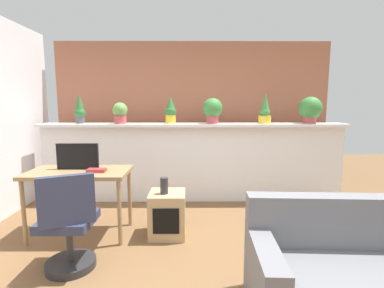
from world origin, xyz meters
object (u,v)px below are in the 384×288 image
at_px(desk, 79,178).
at_px(side_cube_shelf, 167,214).
at_px(potted_plant_0, 80,109).
at_px(potted_plant_2, 171,111).
at_px(potted_plant_1, 120,113).
at_px(potted_plant_4, 265,111).
at_px(vase_on_shelf, 164,186).
at_px(potted_plant_3, 213,110).
at_px(couch, 365,280).
at_px(office_chair, 69,230).
at_px(book_on_desk, 97,170).
at_px(tv_monitor, 78,156).
at_px(potted_plant_5, 310,109).

height_order(desk, side_cube_shelf, desk).
relative_size(potted_plant_0, potted_plant_2, 1.11).
xyz_separation_m(potted_plant_1, potted_plant_4, (2.14, 0.04, 0.03)).
relative_size(desk, vase_on_shelf, 6.03).
height_order(potted_plant_3, couch, potted_plant_3).
height_order(potted_plant_4, office_chair, potted_plant_4).
bearing_deg(side_cube_shelf, book_on_desk, -176.87).
xyz_separation_m(potted_plant_0, side_cube_shelf, (1.38, -1.18, -1.16)).
xyz_separation_m(desk, office_chair, (0.17, -0.72, -0.28)).
relative_size(side_cube_shelf, vase_on_shelf, 2.74).
bearing_deg(potted_plant_0, potted_plant_2, -0.43).
bearing_deg(potted_plant_0, potted_plant_1, -4.34).
bearing_deg(potted_plant_4, desk, -154.08).
distance_m(office_chair, couch, 2.35).
bearing_deg(office_chair, tv_monitor, 104.51).
height_order(potted_plant_0, potted_plant_3, potted_plant_0).
height_order(potted_plant_5, book_on_desk, potted_plant_5).
bearing_deg(desk, potted_plant_3, 35.74).
relative_size(potted_plant_1, potted_plant_2, 0.78).
bearing_deg(potted_plant_4, office_chair, -139.46).
distance_m(desk, side_cube_shelf, 1.07).
height_order(potted_plant_1, tv_monitor, potted_plant_1).
relative_size(office_chair, vase_on_shelf, 4.99).
bearing_deg(potted_plant_2, potted_plant_1, -177.21).
xyz_separation_m(potted_plant_5, book_on_desk, (-2.81, -1.21, -0.64)).
distance_m(desk, tv_monitor, 0.25).
bearing_deg(potted_plant_3, office_chair, -127.09).
bearing_deg(potted_plant_1, potted_plant_3, 1.24).
height_order(potted_plant_0, office_chair, potted_plant_0).
xyz_separation_m(potted_plant_1, office_chair, (-0.04, -1.82, -0.97)).
distance_m(potted_plant_2, tv_monitor, 1.53).
height_order(potted_plant_1, potted_plant_5, potted_plant_5).
distance_m(office_chair, side_cube_shelf, 1.08).
bearing_deg(potted_plant_3, desk, -144.26).
height_order(office_chair, side_cube_shelf, office_chair).
xyz_separation_m(potted_plant_1, couch, (2.23, -2.40, -1.08)).
height_order(potted_plant_0, potted_plant_5, potted_plant_0).
distance_m(potted_plant_1, tv_monitor, 1.15).
height_order(potted_plant_1, side_cube_shelf, potted_plant_1).
bearing_deg(potted_plant_0, potted_plant_5, -0.07).
height_order(side_cube_shelf, couch, couch).
xyz_separation_m(potted_plant_2, tv_monitor, (-0.99, -1.06, -0.49)).
relative_size(desk, tv_monitor, 2.36).
bearing_deg(couch, side_cube_shelf, 139.12).
height_order(potted_plant_2, office_chair, potted_plant_2).
distance_m(vase_on_shelf, book_on_desk, 0.75).
relative_size(potted_plant_4, side_cube_shelf, 0.93).
relative_size(desk, couch, 0.69).
distance_m(potted_plant_0, vase_on_shelf, 1.98).
distance_m(potted_plant_3, tv_monitor, 1.99).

